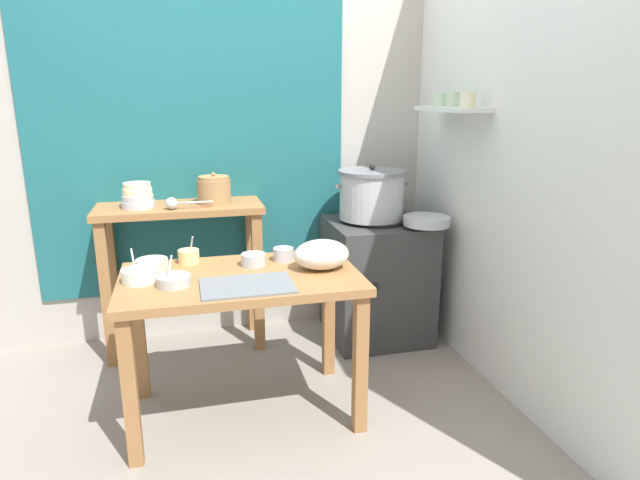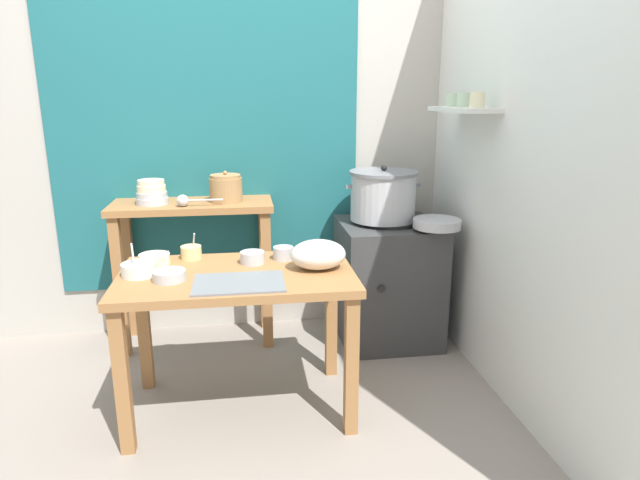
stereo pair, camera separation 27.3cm
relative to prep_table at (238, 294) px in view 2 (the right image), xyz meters
The scene contains 19 objects.
ground_plane 0.61m from the prep_table, behind, with size 9.00×9.00×0.00m, color gray.
wall_back 1.30m from the prep_table, 86.55° to the left, with size 4.40×0.12×2.60m.
wall_right 1.56m from the prep_table, ahead, with size 0.30×3.20×2.60m.
prep_table is the anchor object (origin of this frame).
back_shelf_table 0.87m from the prep_table, 107.60° to the left, with size 0.96×0.40×0.90m.
stove_block 1.19m from the prep_table, 36.84° to the left, with size 0.60×0.61×0.78m.
steamer_pot 1.19m from the prep_table, 38.84° to the left, with size 0.47×0.42×0.34m.
clay_pot 0.91m from the prep_table, 93.96° to the left, with size 0.20×0.20×0.19m.
bowl_stack_enamel 1.01m from the prep_table, 121.16° to the left, with size 0.19×0.19×0.14m.
ladle 0.83m from the prep_table, 112.46° to the left, with size 0.26×0.07×0.07m.
serving_tray 0.21m from the prep_table, 86.70° to the right, with size 0.40×0.28×0.01m, color slate.
plastic_bag 0.43m from the prep_table, ahead, with size 0.27×0.20×0.14m, color silver.
wide_pan 1.26m from the prep_table, 22.09° to the left, with size 0.28×0.28×0.05m, color #B7BABF.
prep_bowl_0 0.34m from the prep_table, 165.55° to the right, with size 0.15×0.15×0.13m.
prep_bowl_1 0.37m from the prep_table, 132.85° to the left, with size 0.10×0.10×0.14m.
prep_bowl_2 0.47m from the prep_table, behind, with size 0.16×0.16×0.15m.
prep_bowl_3 0.21m from the prep_table, 58.80° to the left, with size 0.12×0.12×0.06m.
prep_bowl_4 0.33m from the prep_table, 36.27° to the left, with size 0.10×0.10×0.07m.
prep_bowl_5 0.46m from the prep_table, 155.67° to the left, with size 0.15×0.15×0.05m.
Camera 2 is at (0.06, -2.46, 1.53)m, focal length 30.49 mm.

